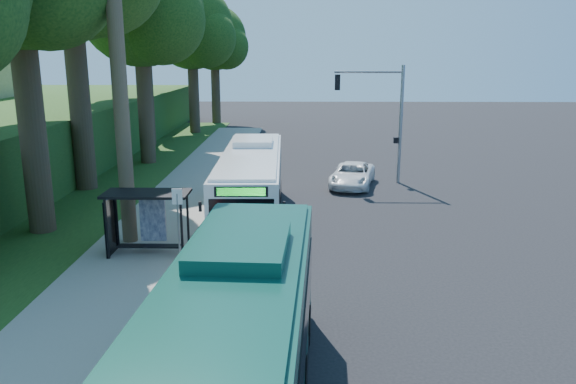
{
  "coord_description": "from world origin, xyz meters",
  "views": [
    {
      "loc": [
        -1.31,
        -23.37,
        7.6
      ],
      "look_at": [
        -1.74,
        1.0,
        1.6
      ],
      "focal_mm": 35.0,
      "sensor_mm": 36.0,
      "label": 1
    }
  ],
  "objects_px": {
    "white_bus": "(252,185)",
    "teal_bus": "(226,378)",
    "bus_shelter": "(142,210)",
    "pickup": "(352,175)"
  },
  "relations": [
    {
      "from": "white_bus",
      "to": "teal_bus",
      "type": "height_order",
      "value": "teal_bus"
    },
    {
      "from": "bus_shelter",
      "to": "teal_bus",
      "type": "distance_m",
      "value": 12.38
    },
    {
      "from": "bus_shelter",
      "to": "white_bus",
      "type": "relative_size",
      "value": 0.26
    },
    {
      "from": "teal_bus",
      "to": "pickup",
      "type": "relative_size",
      "value": 2.66
    },
    {
      "from": "teal_bus",
      "to": "white_bus",
      "type": "bearing_deg",
      "value": 95.82
    },
    {
      "from": "teal_bus",
      "to": "pickup",
      "type": "distance_m",
      "value": 23.82
    },
    {
      "from": "bus_shelter",
      "to": "teal_bus",
      "type": "bearing_deg",
      "value": -67.89
    },
    {
      "from": "teal_bus",
      "to": "pickup",
      "type": "bearing_deg",
      "value": 81.95
    },
    {
      "from": "bus_shelter",
      "to": "white_bus",
      "type": "height_order",
      "value": "white_bus"
    },
    {
      "from": "pickup",
      "to": "bus_shelter",
      "type": "bearing_deg",
      "value": -114.67
    }
  ]
}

